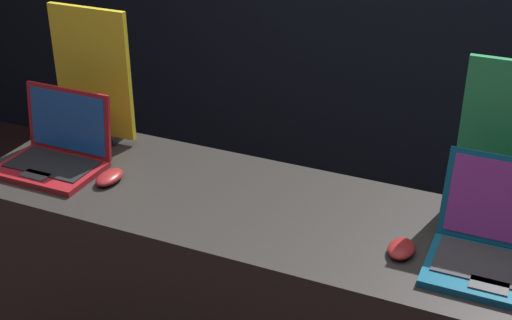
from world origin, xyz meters
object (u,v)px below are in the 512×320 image
(laptop_front, at_px, (57,150))
(mouse_back, at_px, (401,249))
(mouse_front, at_px, (109,177))
(laptop_back, at_px, (498,245))
(promo_stand_front, at_px, (93,78))

(laptop_front, xyz_separation_m, mouse_back, (1.16, -0.04, -0.04))
(laptop_front, distance_m, mouse_front, 0.22)
(laptop_back, xyz_separation_m, mouse_back, (-0.24, -0.05, -0.05))
(laptop_back, bearing_deg, mouse_front, -178.07)
(mouse_back, bearing_deg, laptop_front, 178.18)
(promo_stand_front, distance_m, mouse_back, 1.21)
(mouse_front, bearing_deg, mouse_back, -0.80)
(promo_stand_front, height_order, mouse_back, promo_stand_front)
(laptop_back, distance_m, mouse_back, 0.25)
(promo_stand_front, xyz_separation_m, mouse_back, (1.16, -0.27, -0.21))
(mouse_front, distance_m, mouse_back, 0.94)
(promo_stand_front, relative_size, laptop_back, 1.42)
(laptop_front, relative_size, laptop_back, 0.97)
(laptop_front, distance_m, laptop_back, 1.40)
(promo_stand_front, bearing_deg, laptop_back, -8.75)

